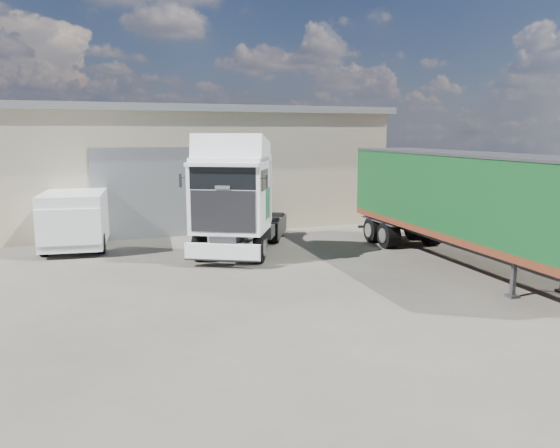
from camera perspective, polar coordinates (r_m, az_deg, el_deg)
name	(u,v)px	position (r m, az deg, el deg)	size (l,w,h in m)	color
ground	(282,305)	(13.49, 0.25, -8.50)	(120.00, 120.00, 0.00)	#292721
warehouse	(40,165)	(28.03, -23.79, 5.64)	(30.60, 12.60, 5.42)	#B6AB8C
brick_boundary_wall	(488,204)	(24.32, 20.88, 2.00)	(0.35, 26.00, 2.50)	brown
tractor_unit	(236,204)	(18.75, -4.60, 2.06)	(4.99, 6.43, 4.15)	black
box_trailer	(461,197)	(18.08, 18.38, 2.70)	(2.97, 10.86, 3.57)	#2D2D30
panel_van	(77,217)	(21.50, -20.42, 0.65)	(2.74, 5.33, 2.08)	black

